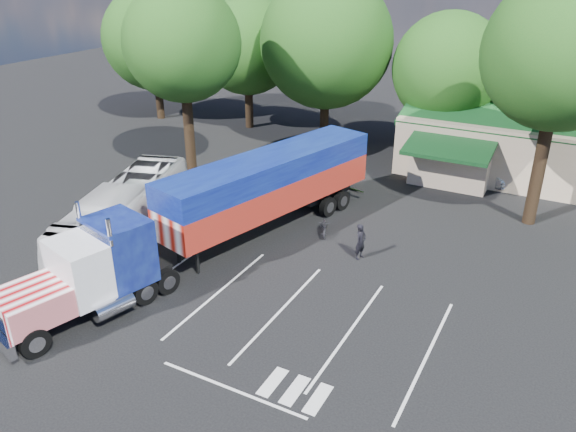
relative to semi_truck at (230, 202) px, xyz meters
The scene contains 12 objects.
ground 3.78m from the semi_truck, 48.82° to the left, with size 120.00×120.00×0.00m, color black.
tree_row_a 27.81m from the semi_truck, 137.37° to the left, with size 9.00×9.00×11.68m.
tree_row_b 23.26m from the semi_truck, 119.36° to the left, with size 8.40×8.40×11.35m.
tree_row_c 19.34m from the semi_truck, 99.88° to the left, with size 10.00×10.00×13.05m.
tree_row_d 20.81m from the semi_truck, 73.45° to the left, with size 8.00×8.00×10.60m.
tree_near_left 13.39m from the semi_truck, 137.08° to the left, with size 7.60×7.60×12.65m.
tree_near_right 18.34m from the semi_truck, 38.46° to the left, with size 8.00×8.00×13.50m.
semi_truck is the anchor object (origin of this frame).
woman 6.85m from the semi_truck, 18.20° to the left, with size 0.69×0.45×1.88m, color black.
bicycle 5.57m from the semi_truck, 45.46° to the left, with size 0.63×1.80×0.94m, color black.
tour_bus 5.68m from the semi_truck, 157.85° to the right, with size 2.75×11.74×3.27m, color silver.
silver_sedan 18.85m from the semi_truck, 58.97° to the left, with size 1.55×4.44×1.46m, color #B1B4B9.
Camera 1 is at (13.01, -23.63, 13.92)m, focal length 35.00 mm.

